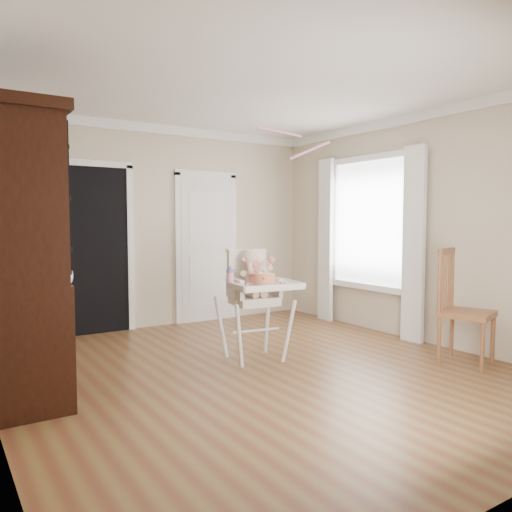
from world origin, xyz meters
TOP-DOWN VIEW (x-y plane):
  - floor at (0.00, 0.00)m, footprint 5.00×5.00m
  - ceiling at (0.00, 0.00)m, footprint 5.00×5.00m
  - wall_back at (0.00, 2.50)m, footprint 4.50×0.00m
  - wall_right at (2.25, 0.00)m, footprint 0.00×5.00m
  - crown_molding at (0.00, 0.00)m, footprint 4.50×5.00m
  - doorway at (-0.90, 2.48)m, footprint 1.06×0.05m
  - closet_door at (0.70, 2.48)m, footprint 0.96×0.09m
  - window_right at (2.18, 0.80)m, footprint 0.13×1.84m
  - high_chair at (0.16, 0.38)m, footprint 0.76×0.90m
  - baby at (0.17, 0.41)m, footprint 0.33×0.27m
  - cake at (0.11, 0.12)m, footprint 0.26×0.26m
  - sippy_cup at (-0.15, 0.34)m, footprint 0.08×0.08m
  - china_cabinet at (-1.99, 0.50)m, footprint 0.60×1.35m
  - dining_chair at (1.84, -0.86)m, footprint 0.60×0.60m
  - streamer at (0.52, 0.46)m, footprint 0.31×0.42m

SIDE VIEW (x-z plane):
  - floor at x=0.00m, z-range 0.00..0.00m
  - dining_chair at x=1.84m, z-range -0.04..1.11m
  - high_chair at x=0.16m, z-range 0.14..1.29m
  - cake at x=0.11m, z-range 0.80..0.92m
  - baby at x=0.17m, z-range 0.62..1.13m
  - sippy_cup at x=-0.15m, z-range 0.79..0.98m
  - closet_door at x=0.70m, z-range -0.04..2.09m
  - doorway at x=-0.90m, z-range 0.00..2.22m
  - china_cabinet at x=-1.99m, z-range 0.00..2.29m
  - window_right at x=2.18m, z-range 0.14..2.44m
  - wall_back at x=0.00m, z-range -0.90..3.60m
  - wall_right at x=2.25m, z-range -1.15..3.85m
  - streamer at x=0.52m, z-range 2.29..2.44m
  - crown_molding at x=0.00m, z-range 2.58..2.70m
  - ceiling at x=0.00m, z-range 2.70..2.70m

